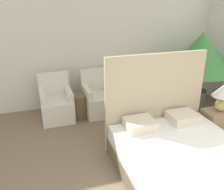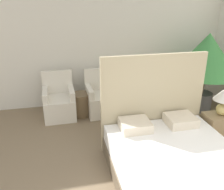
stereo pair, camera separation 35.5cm
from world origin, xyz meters
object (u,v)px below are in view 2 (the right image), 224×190
at_px(armchair_near_window_right, 102,100).
at_px(side_table, 81,104).
at_px(armchair_near_window_left, 59,104).
at_px(potted_palm, 207,57).
at_px(nightstand, 220,129).
at_px(bed, 176,163).

bearing_deg(armchair_near_window_right, side_table, -178.36).
xyz_separation_m(armchair_near_window_left, potted_palm, (3.02, -0.32, 0.90)).
height_order(armchair_near_window_right, potted_palm, potted_palm).
relative_size(armchair_near_window_right, nightstand, 1.63).
height_order(bed, armchair_near_window_right, bed).
relative_size(bed, side_table, 4.28).
bearing_deg(armchair_near_window_left, nightstand, -32.03).
distance_m(bed, side_table, 2.49).
bearing_deg(side_table, potted_palm, -6.39).
bearing_deg(armchair_near_window_right, armchair_near_window_left, 178.06).
bearing_deg(nightstand, side_table, 144.36).
bearing_deg(bed, side_table, 114.32).
relative_size(nightstand, side_table, 1.15).
relative_size(potted_palm, side_table, 3.43).
xyz_separation_m(potted_palm, side_table, (-2.58, 0.29, -0.94)).
xyz_separation_m(bed, armchair_near_window_left, (-1.46, 2.30, -0.01)).
xyz_separation_m(bed, side_table, (-1.02, 2.27, -0.05)).
bearing_deg(bed, armchair_near_window_right, 104.34).
bearing_deg(bed, nightstand, 31.65).
distance_m(nightstand, side_table, 2.68).
relative_size(armchair_near_window_left, potted_palm, 0.55).
height_order(armchair_near_window_left, nightstand, armchair_near_window_left).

